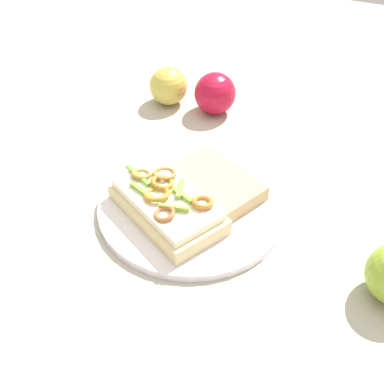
{
  "coord_description": "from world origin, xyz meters",
  "views": [
    {
      "loc": [
        -0.49,
        -0.21,
        0.51
      ],
      "look_at": [
        0.0,
        0.0,
        0.03
      ],
      "focal_mm": 44.39,
      "sensor_mm": 36.0,
      "label": 1
    }
  ],
  "objects_px": {
    "plate": "(192,205)",
    "apple_0": "(168,86)",
    "bread_slice_side": "(215,183)",
    "apple_2": "(215,93)",
    "sandwich": "(167,204)"
  },
  "relations": [
    {
      "from": "bread_slice_side",
      "to": "apple_0",
      "type": "xyz_separation_m",
      "value": [
        0.23,
        0.19,
        0.01
      ]
    },
    {
      "from": "plate",
      "to": "apple_0",
      "type": "xyz_separation_m",
      "value": [
        0.27,
        0.17,
        0.03
      ]
    },
    {
      "from": "sandwich",
      "to": "apple_2",
      "type": "xyz_separation_m",
      "value": [
        0.31,
        0.05,
        0.01
      ]
    },
    {
      "from": "plate",
      "to": "apple_0",
      "type": "distance_m",
      "value": 0.32
    },
    {
      "from": "plate",
      "to": "apple_0",
      "type": "height_order",
      "value": "apple_0"
    },
    {
      "from": "bread_slice_side",
      "to": "apple_2",
      "type": "bearing_deg",
      "value": -42.29
    },
    {
      "from": "sandwich",
      "to": "apple_0",
      "type": "height_order",
      "value": "apple_0"
    },
    {
      "from": "bread_slice_side",
      "to": "apple_2",
      "type": "relative_size",
      "value": 1.75
    },
    {
      "from": "apple_0",
      "to": "sandwich",
      "type": "bearing_deg",
      "value": -155.08
    },
    {
      "from": "plate",
      "to": "sandwich",
      "type": "relative_size",
      "value": 1.44
    },
    {
      "from": "sandwich",
      "to": "apple_0",
      "type": "distance_m",
      "value": 0.34
    },
    {
      "from": "sandwich",
      "to": "plate",
      "type": "bearing_deg",
      "value": -90.84
    },
    {
      "from": "plate",
      "to": "apple_2",
      "type": "bearing_deg",
      "value": 14.06
    },
    {
      "from": "apple_2",
      "to": "apple_0",
      "type": "bearing_deg",
      "value": 92.97
    },
    {
      "from": "plate",
      "to": "apple_2",
      "type": "distance_m",
      "value": 0.28
    }
  ]
}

